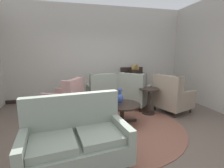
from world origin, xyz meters
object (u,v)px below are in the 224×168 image
at_px(porcelain_vase, 120,97).
at_px(settee, 76,140).
at_px(armchair_near_window, 134,93).
at_px(armchair_foreground_right, 66,100).
at_px(coffee_table, 122,108).
at_px(armchair_beside_settee, 103,93).
at_px(gramophone, 135,67).
at_px(side_table, 149,99).
at_px(sideboard, 133,84).
at_px(armchair_near_sideboard, 171,97).

xyz_separation_m(porcelain_vase, settee, (-1.04, -1.37, -0.20)).
bearing_deg(armchair_near_window, armchair_foreground_right, 47.40).
distance_m(coffee_table, settee, 1.70).
height_order(armchair_foreground_right, armchair_beside_settee, armchair_beside_settee).
bearing_deg(porcelain_vase, gramophone, 59.81).
bearing_deg(side_table, sideboard, 84.56).
relative_size(armchair_foreground_right, armchair_beside_settee, 1.05).
bearing_deg(coffee_table, porcelain_vase, 129.42).
relative_size(porcelain_vase, armchair_foreground_right, 0.32).
bearing_deg(gramophone, settee, -123.19).
bearing_deg(armchair_near_sideboard, coffee_table, 85.14).
relative_size(porcelain_vase, armchair_near_sideboard, 0.32).
height_order(armchair_foreground_right, side_table, armchair_foreground_right).
bearing_deg(side_table, armchair_near_window, 109.00).
distance_m(armchair_beside_settee, side_table, 1.42).
bearing_deg(armchair_foreground_right, armchair_near_sideboard, 108.82).
bearing_deg(sideboard, porcelain_vase, -118.22).
relative_size(porcelain_vase, side_table, 0.49).
xyz_separation_m(settee, armchair_foreground_right, (-0.22, 2.19, 0.00)).
distance_m(armchair_foreground_right, sideboard, 2.64).
bearing_deg(gramophone, armchair_near_window, -112.29).
relative_size(armchair_foreground_right, armchair_near_sideboard, 1.03).
relative_size(armchair_foreground_right, sideboard, 0.98).
height_order(armchair_beside_settee, side_table, armchair_beside_settee).
height_order(coffee_table, armchair_near_window, armchair_near_window).
bearing_deg(gramophone, sideboard, 117.88).
bearing_deg(armchair_beside_settee, gramophone, -159.25).
xyz_separation_m(armchair_near_window, sideboard, (0.36, 1.06, 0.08)).
xyz_separation_m(coffee_table, armchair_beside_settee, (-0.23, 1.31, 0.06)).
height_order(settee, armchair_near_sideboard, armchair_near_sideboard).
relative_size(coffee_table, armchair_foreground_right, 0.75).
height_order(porcelain_vase, gramophone, gramophone).
bearing_deg(porcelain_vase, settee, -127.15).
xyz_separation_m(coffee_table, gramophone, (1.09, 2.00, 0.77)).
bearing_deg(coffee_table, side_table, 26.16).
distance_m(armchair_beside_settee, armchair_near_window, 0.97).
height_order(porcelain_vase, armchair_beside_settee, armchair_beside_settee).
bearing_deg(settee, coffee_table, 42.47).
height_order(armchair_near_sideboard, side_table, armchair_near_sideboard).
height_order(settee, sideboard, sideboard).
height_order(side_table, sideboard, sideboard).
bearing_deg(porcelain_vase, armchair_beside_settee, 98.53).
bearing_deg(armchair_near_sideboard, armchair_near_window, 35.61).
bearing_deg(sideboard, armchair_near_sideboard, -72.73).
distance_m(coffee_table, sideboard, 2.34).
distance_m(armchair_beside_settee, armchair_near_sideboard, 2.01).
bearing_deg(side_table, gramophone, 82.70).
relative_size(armchair_near_window, side_table, 1.64).
bearing_deg(settee, gramophone, 48.68).
distance_m(coffee_table, gramophone, 2.41).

